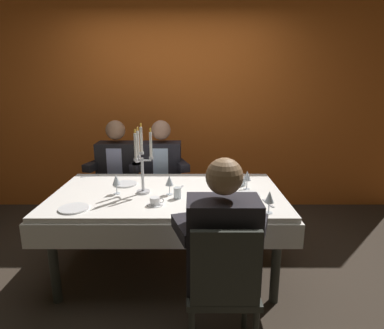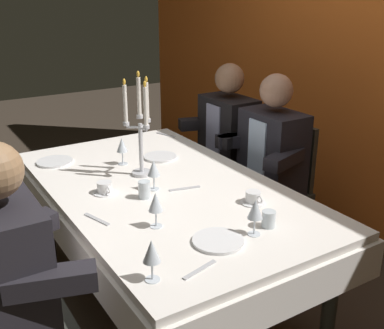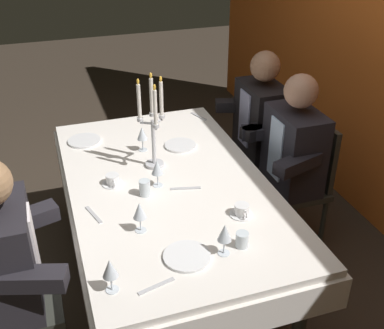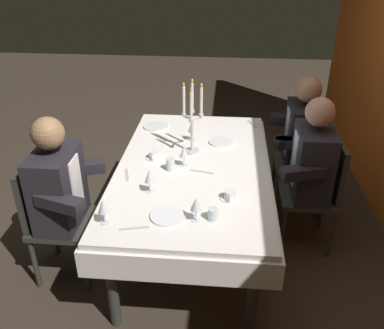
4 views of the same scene
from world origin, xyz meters
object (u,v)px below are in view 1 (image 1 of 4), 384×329
(candelabra, at_px, (142,162))
(dinner_plate_1, at_px, (246,195))
(wine_glass_1, at_px, (169,181))
(seated_diner_0, at_px, (117,166))
(dinner_plate_2, at_px, (73,209))
(water_tumbler_1, at_px, (177,193))
(coffee_cup_0, at_px, (216,179))
(water_tumbler_0, at_px, (242,181))
(wine_glass_3, at_px, (269,198))
(wine_glass_4, at_px, (116,180))
(dining_table, at_px, (168,205))
(seated_diner_1, at_px, (162,166))
(dinner_plate_0, at_px, (125,184))
(seated_diner_2, at_px, (222,243))
(wine_glass_0, at_px, (216,188))
(coffee_cup_1, at_px, (155,202))
(wine_glass_2, at_px, (247,176))

(candelabra, xyz_separation_m, dinner_plate_1, (0.85, -0.07, -0.26))
(dinner_plate_1, distance_m, wine_glass_1, 0.64)
(dinner_plate_1, relative_size, seated_diner_0, 0.18)
(dinner_plate_2, relative_size, wine_glass_1, 1.31)
(water_tumbler_1, distance_m, coffee_cup_0, 0.54)
(water_tumbler_0, bearing_deg, wine_glass_3, -81.65)
(dinner_plate_1, bearing_deg, water_tumbler_1, -173.90)
(wine_glass_3, distance_m, wine_glass_4, 1.23)
(dining_table, xyz_separation_m, dinner_plate_2, (-0.66, -0.39, 0.13))
(wine_glass_1, height_order, water_tumbler_1, wine_glass_1)
(dining_table, height_order, seated_diner_1, seated_diner_1)
(dinner_plate_0, bearing_deg, wine_glass_1, -32.15)
(coffee_cup_0, bearing_deg, seated_diner_2, -92.11)
(wine_glass_0, height_order, coffee_cup_1, wine_glass_0)
(wine_glass_0, bearing_deg, water_tumbler_0, 58.00)
(water_tumbler_1, distance_m, seated_diner_0, 1.26)
(dining_table, bearing_deg, dinner_plate_1, -8.39)
(wine_glass_1, relative_size, coffee_cup_0, 1.24)
(wine_glass_2, xyz_separation_m, wine_glass_3, (0.07, -0.53, 0.00))
(dinner_plate_1, bearing_deg, wine_glass_0, -149.24)
(dining_table, bearing_deg, seated_diner_0, 125.00)
(dining_table, relative_size, wine_glass_0, 11.83)
(seated_diner_0, height_order, seated_diner_2, same)
(seated_diner_1, bearing_deg, wine_glass_0, -65.38)
(wine_glass_1, bearing_deg, coffee_cup_1, -111.63)
(dinner_plate_1, distance_m, coffee_cup_1, 0.75)
(wine_glass_3, bearing_deg, seated_diner_2, -130.08)
(seated_diner_2, bearing_deg, dinner_plate_0, 125.71)
(wine_glass_2, bearing_deg, seated_diner_0, 147.91)
(dinner_plate_0, relative_size, wine_glass_1, 1.25)
(dinner_plate_0, xyz_separation_m, wine_glass_1, (0.41, -0.26, 0.11))
(candelabra, height_order, seated_diner_2, candelabra)
(water_tumbler_1, bearing_deg, dinner_plate_1, 6.10)
(dining_table, bearing_deg, water_tumbler_0, 14.76)
(wine_glass_4, distance_m, water_tumbler_0, 1.10)
(wine_glass_1, bearing_deg, wine_glass_0, -26.46)
(wine_glass_3, xyz_separation_m, seated_diner_1, (-0.88, 1.34, -0.12))
(seated_diner_2, bearing_deg, wine_glass_4, 133.67)
(dinner_plate_0, bearing_deg, coffee_cup_0, 5.24)
(wine_glass_4, height_order, seated_diner_0, seated_diner_0)
(dining_table, bearing_deg, wine_glass_0, -32.64)
(candelabra, xyz_separation_m, wine_glass_3, (0.95, -0.43, -0.15))
(wine_glass_2, distance_m, wine_glass_4, 1.10)
(wine_glass_0, relative_size, water_tumbler_1, 1.82)
(seated_diner_2, bearing_deg, dinner_plate_1, 71.36)
(coffee_cup_0, height_order, seated_diner_2, seated_diner_2)
(dinner_plate_2, bearing_deg, dinner_plate_1, 12.61)
(dinner_plate_0, bearing_deg, seated_diner_1, 69.00)
(water_tumbler_0, bearing_deg, wine_glass_2, -77.39)
(dinner_plate_2, bearing_deg, wine_glass_2, 19.08)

